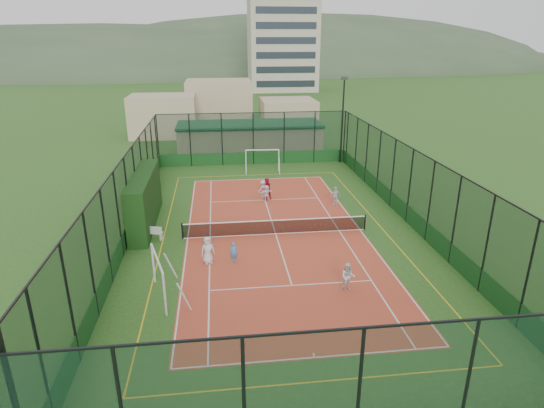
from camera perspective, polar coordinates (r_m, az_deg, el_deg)
The scene contains 21 objects.
ground at distance 28.76m, azimuth 0.46°, elevation -3.78°, with size 300.00×300.00×0.00m, color #2A521C.
court_slab at distance 28.76m, azimuth 0.46°, elevation -3.77°, with size 11.17×23.97×0.01m, color #C9422C.
tennis_net at distance 28.55m, azimuth 0.46°, elevation -2.81°, with size 11.67×0.12×1.06m, color black, non-canonical shape.
perimeter_fence at distance 27.84m, azimuth 0.48°, elevation 0.92°, with size 18.12×34.12×5.00m, color black, non-canonical shape.
floodlight_sw at distance 13.19m, azimuth -30.22°, elevation -18.01°, with size 0.60×0.26×8.25m, color black, non-canonical shape.
floodlight_ne at distance 44.95m, azimuth 8.82°, elevation 10.28°, with size 0.60×0.26×8.25m, color black, non-canonical shape.
clubhouse at distance 49.23m, azimuth -2.83°, elevation 8.33°, with size 15.20×7.20×3.15m, color tan, non-canonical shape.
apartment_tower at distance 109.20m, azimuth 1.31°, elevation 21.95°, with size 15.00×12.00×30.00m, color beige.
distant_hills at distance 176.48m, azimuth -6.02°, elevation 16.31°, with size 200.00×60.00×24.00m, color #384C33, non-canonical shape.
hedge_left at distance 30.79m, azimuth -15.69°, elevation 0.51°, with size 1.18×7.84×3.43m, color black.
white_bench at distance 28.89m, azimuth -15.15°, elevation -3.40°, with size 1.68×0.46×0.94m, color white, non-canonical shape.
futsal_goal_near at distance 22.27m, azimuth -14.04°, elevation -8.99°, with size 0.96×3.29×2.12m, color white, non-canonical shape.
futsal_goal_far at distance 41.99m, azimuth -1.22°, elevation 5.46°, with size 3.13×0.91×2.02m, color white, non-canonical shape.
child_near_left at distance 25.13m, azimuth -8.07°, elevation -5.74°, with size 0.76×0.49×1.55m, color silver.
child_near_mid at distance 25.11m, azimuth -4.80°, elevation -6.09°, with size 0.43×0.28×1.19m, color #4685C8.
child_near_right at distance 22.67m, azimuth 9.51°, elevation -9.00°, with size 0.71×0.55×1.46m, color silver.
child_far_left at distance 35.12m, azimuth -1.11°, elevation 1.94°, with size 0.88×0.50×1.36m, color silver.
child_far_right at distance 33.69m, azimuth 7.96°, elevation 1.01°, with size 0.84×0.35×1.43m, color silver.
child_far_back at distance 34.32m, azimuth -0.68°, elevation 1.39°, with size 1.13×0.36×1.22m, color white.
coach at distance 34.52m, azimuth -0.70°, elevation 1.91°, with size 0.82×0.64×1.70m, color red.
tennis_balls at distance 29.99m, azimuth 1.63°, elevation -2.66°, with size 5.65×1.26×0.07m.
Camera 1 is at (-3.38, -26.06, 11.70)m, focal length 30.00 mm.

